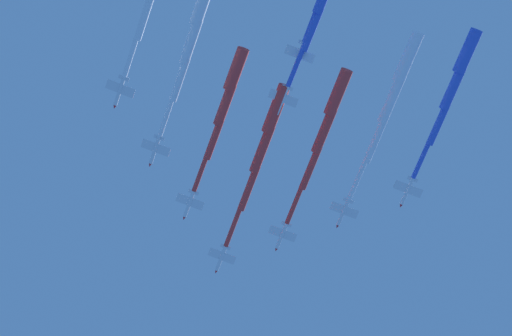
{
  "coord_description": "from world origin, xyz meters",
  "views": [
    {
      "loc": [
        0.61,
        -83.06,
        -72.74
      ],
      "look_at": [
        0.0,
        0.0,
        157.48
      ],
      "focal_mm": 59.18,
      "sensor_mm": 36.0,
      "label": 1
    }
  ],
  "objects_px": {
    "jet_port_inner": "(224,105)",
    "jet_starboard_inner": "(324,130)",
    "jet_lead": "(262,148)",
    "jet_starboard_outer": "(452,89)",
    "jet_port_mid": "(190,42)",
    "jet_starboard_mid": "(391,99)"
  },
  "relations": [
    {
      "from": "jet_port_inner",
      "to": "jet_starboard_inner",
      "type": "bearing_deg",
      "value": 14.78
    },
    {
      "from": "jet_lead",
      "to": "jet_port_inner",
      "type": "bearing_deg",
      "value": -129.71
    },
    {
      "from": "jet_starboard_outer",
      "to": "jet_lead",
      "type": "bearing_deg",
      "value": 161.61
    },
    {
      "from": "jet_starboard_inner",
      "to": "jet_port_mid",
      "type": "distance_m",
      "value": 45.48
    },
    {
      "from": "jet_lead",
      "to": "jet_starboard_inner",
      "type": "xyz_separation_m",
      "value": [
        17.75,
        -5.33,
        0.02
      ]
    },
    {
      "from": "jet_starboard_inner",
      "to": "jet_starboard_outer",
      "type": "bearing_deg",
      "value": -19.21
    },
    {
      "from": "jet_port_mid",
      "to": "jet_starboard_outer",
      "type": "bearing_deg",
      "value": 10.59
    },
    {
      "from": "jet_starboard_inner",
      "to": "jet_port_inner",
      "type": "bearing_deg",
      "value": -165.22
    },
    {
      "from": "jet_port_mid",
      "to": "jet_starboard_outer",
      "type": "height_order",
      "value": "jet_port_mid"
    },
    {
      "from": "jet_lead",
      "to": "jet_starboard_inner",
      "type": "distance_m",
      "value": 18.53
    },
    {
      "from": "jet_starboard_outer",
      "to": "jet_starboard_mid",
      "type": "bearing_deg",
      "value": 168.91
    },
    {
      "from": "jet_starboard_outer",
      "to": "jet_starboard_inner",
      "type": "bearing_deg",
      "value": 160.79
    },
    {
      "from": "jet_starboard_mid",
      "to": "jet_starboard_outer",
      "type": "distance_m",
      "value": 16.95
    },
    {
      "from": "jet_lead",
      "to": "jet_starboard_mid",
      "type": "distance_m",
      "value": 39.53
    },
    {
      "from": "jet_port_mid",
      "to": "jet_starboard_mid",
      "type": "bearing_deg",
      "value": 16.67
    },
    {
      "from": "jet_port_inner",
      "to": "jet_starboard_inner",
      "type": "distance_m",
      "value": 29.38
    },
    {
      "from": "jet_port_inner",
      "to": "jet_port_mid",
      "type": "height_order",
      "value": "jet_port_inner"
    },
    {
      "from": "jet_port_inner",
      "to": "jet_lead",
      "type": "bearing_deg",
      "value": 50.29
    },
    {
      "from": "jet_port_inner",
      "to": "jet_starboard_inner",
      "type": "relative_size",
      "value": 0.93
    },
    {
      "from": "jet_lead",
      "to": "jet_port_mid",
      "type": "xyz_separation_m",
      "value": [
        -19.55,
        -31.35,
        -0.65
      ]
    },
    {
      "from": "jet_port_inner",
      "to": "jet_starboard_outer",
      "type": "distance_m",
      "value": 64.2
    },
    {
      "from": "jet_lead",
      "to": "jet_starboard_mid",
      "type": "xyz_separation_m",
      "value": [
        36.78,
        -14.48,
        0.51
      ]
    }
  ]
}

